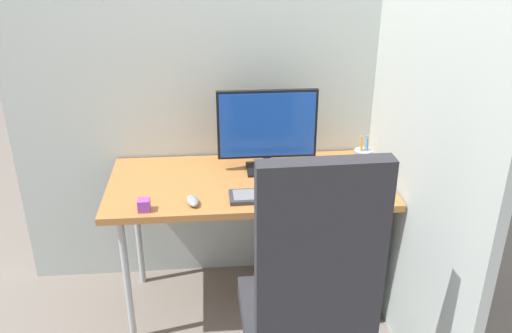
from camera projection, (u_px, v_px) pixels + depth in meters
ground_plane at (249, 301)px, 2.89m from camera, size 8.00×8.00×0.00m
wall_back at (242, 23)px, 2.61m from camera, size 2.38×0.04×2.80m
wall_side_right at (419, 42)px, 2.22m from camera, size 0.04×1.67×2.80m
desk at (249, 190)px, 2.61m from camera, size 1.33×0.62×0.72m
office_chair at (310, 300)px, 1.96m from camera, size 0.63×0.65×1.22m
filing_cabinet at (321, 256)px, 2.80m from camera, size 0.42×0.48×0.55m
monitor at (267, 128)px, 2.61m from camera, size 0.48×0.16×0.41m
keyboard at (278, 195)px, 2.43m from camera, size 0.44×0.13×0.02m
mouse at (193, 201)px, 2.37m from camera, size 0.07×0.11×0.03m
pen_holder at (363, 159)px, 2.69m from camera, size 0.09×0.09×0.18m
notebook at (359, 189)px, 2.49m from camera, size 0.18×0.17×0.02m
desk_clamp_accessory at (144, 205)px, 2.31m from camera, size 0.05×0.05×0.05m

